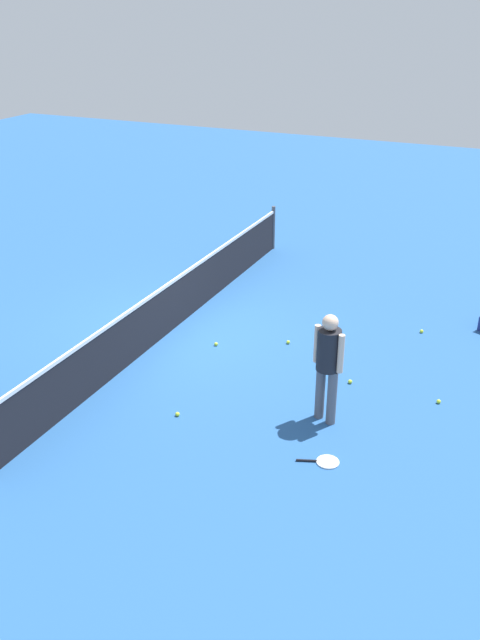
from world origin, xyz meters
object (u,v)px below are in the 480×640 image
Objects in this scene: tennis_ball_baseline at (288,342)px; tennis_ball_stray_left at (350,382)px; tennis_ball_near_player at (422,331)px; tennis_ball_stray_right at (216,344)px; tennis_racket_near_player at (326,462)px; tennis_ball_by_net at (177,414)px; tennis_ball_midcourt at (439,401)px; player_near_side at (328,359)px.

tennis_ball_stray_left is (-0.91, -1.41, 0.00)m from tennis_ball_baseline.
tennis_ball_near_player is 1.00× the size of tennis_ball_stray_left.
tennis_ball_stray_right is (-2.04, 3.25, 0.00)m from tennis_ball_near_player.
tennis_ball_by_net is (0.17, 2.36, 0.02)m from tennis_racket_near_player.
tennis_ball_by_net is 4.00m from tennis_ball_midcourt.
tennis_ball_stray_left is (0.03, 1.41, 0.00)m from tennis_ball_midcourt.
tennis_ball_near_player and tennis_ball_by_net have the same top height.
tennis_ball_midcourt and tennis_ball_baseline have the same top height.
player_near_side is 2.67m from tennis_ball_baseline.
tennis_ball_baseline is (3.07, 1.70, 0.02)m from tennis_racket_near_player.
tennis_ball_by_net and tennis_ball_baseline have the same top height.
tennis_racket_near_player is 2.18m from tennis_ball_stray_left.
player_near_side is at bearing 168.09° from tennis_ball_near_player.
tennis_ball_stray_right is (0.33, 3.97, 0.00)m from tennis_ball_midcourt.
tennis_ball_near_player is at bearing -55.64° from tennis_ball_baseline.
tennis_ball_near_player and tennis_ball_midcourt have the same top height.
player_near_side is 3.07m from tennis_ball_stray_right.
tennis_ball_midcourt is 1.00× the size of tennis_ball_baseline.
tennis_ball_midcourt is 2.97m from tennis_ball_baseline.
tennis_ball_stray_right is at bearing 117.73° from tennis_ball_baseline.
tennis_ball_stray_left and tennis_ball_stray_right have the same top height.
tennis_ball_baseline and tennis_ball_stray_left have the same top height.
tennis_ball_stray_right is (-0.60, 1.15, 0.00)m from tennis_ball_baseline.
player_near_side reaches higher than tennis_ball_near_player.
tennis_ball_stray_right reaches higher than tennis_racket_near_player.
player_near_side is at bearing -146.87° from tennis_ball_baseline.
tennis_ball_baseline is at bearing 124.36° from tennis_ball_near_player.
tennis_ball_by_net is 2.97m from tennis_ball_baseline.
tennis_racket_near_player is at bearing 152.31° from tennis_ball_midcourt.
tennis_ball_midcourt is (1.15, -1.46, -0.98)m from player_near_side.
tennis_ball_baseline is at bearing 33.13° from player_near_side.
tennis_ball_by_net is at bearing 119.40° from tennis_ball_midcourt.
tennis_racket_near_player is at bearing -172.42° from tennis_ball_stray_left.
tennis_ball_stray_right is at bearing 83.26° from tennis_ball_stray_left.
tennis_ball_midcourt is at bearing -27.69° from tennis_racket_near_player.
tennis_ball_midcourt is at bearing -163.21° from tennis_ball_near_player.
tennis_racket_near_player is 2.41m from tennis_ball_midcourt.
tennis_ball_stray_right is (2.29, 0.48, 0.00)m from tennis_ball_by_net.
tennis_ball_midcourt and tennis_ball_stray_right have the same top height.
tennis_ball_near_player and tennis_ball_stray_right have the same top height.
tennis_ball_baseline is 1.00× the size of tennis_ball_stray_right.
player_near_side is at bearing -68.16° from tennis_ball_by_net.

